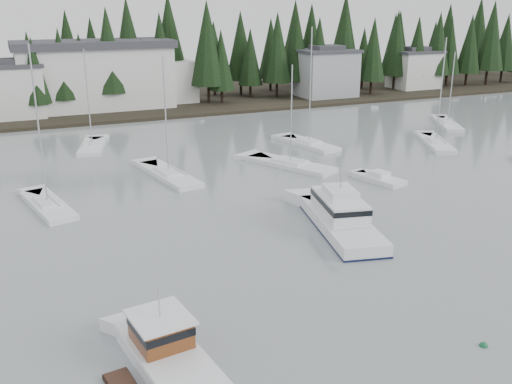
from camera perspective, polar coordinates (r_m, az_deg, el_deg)
far_shore_land at (r=114.66m, az=-14.15°, el=9.27°), size 240.00×54.00×1.00m
conifer_treeline at (r=103.97m, az=-13.05°, el=8.46°), size 200.00×22.00×20.00m
house_west at (r=94.59m, az=-23.27°, el=9.38°), size 9.54×7.42×8.75m
house_east_a at (r=108.57m, az=6.99°, el=11.82°), size 10.60×8.48×9.25m
house_east_b at (r=122.81m, az=15.57°, el=11.81°), size 9.54×7.42×8.25m
harbor_inn at (r=99.09m, az=-14.57°, el=11.26°), size 29.50×11.50×10.90m
lobster_boat_brown at (r=29.08m, az=-8.51°, el=-16.52°), size 5.43×9.48×4.53m
cabin_cruiser_center at (r=45.63m, az=8.46°, el=-2.76°), size 6.19×12.29×5.06m
sailboat_0 at (r=72.20m, az=5.28°, el=4.70°), size 4.43×9.62×14.96m
sailboat_1 at (r=88.65m, az=18.59°, el=6.36°), size 6.93×9.94×11.10m
sailboat_3 at (r=59.54m, az=-8.73°, el=1.57°), size 4.45×11.08×12.79m
sailboat_6 at (r=62.78m, az=3.45°, el=2.62°), size 7.32×10.90×11.52m
sailboat_7 at (r=73.48m, az=-16.03°, el=4.29°), size 4.83×9.16×12.52m
sailboat_8 at (r=75.76m, az=17.53°, el=4.56°), size 6.70×10.26×13.71m
sailboat_9 at (r=53.09m, az=-20.05°, el=-1.42°), size 4.27×9.47×14.54m
runabout_1 at (r=58.70m, az=12.20°, el=1.19°), size 3.44×5.82×1.42m
mooring_buoy_green at (r=33.10m, az=21.79°, el=-14.12°), size 0.45×0.45×0.45m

